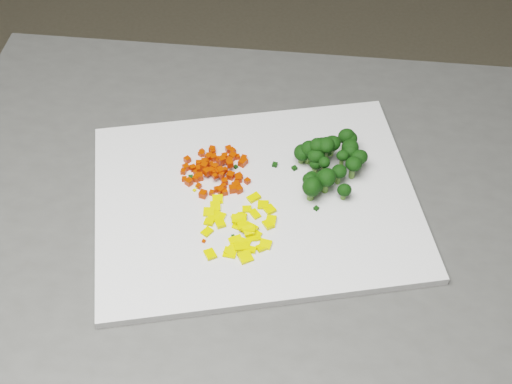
{
  "coord_description": "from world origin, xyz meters",
  "views": [
    {
      "loc": [
        -0.01,
        -0.44,
        1.59
      ],
      "look_at": [
        -0.0,
        0.15,
        0.92
      ],
      "focal_mm": 50.0,
      "sensor_mm": 36.0,
      "label": 1
    }
  ],
  "objects_px": {
    "counter_block": "(265,370)",
    "pepper_pile": "(236,224)",
    "cutting_board": "(256,200)",
    "broccoli_pile": "(325,158)",
    "carrot_pile": "(216,166)"
  },
  "relations": [
    {
      "from": "pepper_pile",
      "to": "counter_block",
      "type": "bearing_deg",
      "value": 50.93
    },
    {
      "from": "carrot_pile",
      "to": "pepper_pile",
      "type": "distance_m",
      "value": 0.1
    },
    {
      "from": "pepper_pile",
      "to": "broccoli_pile",
      "type": "relative_size",
      "value": 0.97
    },
    {
      "from": "counter_block",
      "to": "carrot_pile",
      "type": "distance_m",
      "value": 0.48
    },
    {
      "from": "cutting_board",
      "to": "pepper_pile",
      "type": "xyz_separation_m",
      "value": [
        -0.02,
        -0.05,
        0.01
      ]
    },
    {
      "from": "counter_block",
      "to": "pepper_pile",
      "type": "relative_size",
      "value": 8.63
    },
    {
      "from": "counter_block",
      "to": "pepper_pile",
      "type": "height_order",
      "value": "pepper_pile"
    },
    {
      "from": "cutting_board",
      "to": "broccoli_pile",
      "type": "height_order",
      "value": "broccoli_pile"
    },
    {
      "from": "cutting_board",
      "to": "carrot_pile",
      "type": "bearing_deg",
      "value": 140.47
    },
    {
      "from": "cutting_board",
      "to": "pepper_pile",
      "type": "height_order",
      "value": "pepper_pile"
    },
    {
      "from": "counter_block",
      "to": "broccoli_pile",
      "type": "xyz_separation_m",
      "value": [
        0.07,
        0.04,
        0.49
      ]
    },
    {
      "from": "counter_block",
      "to": "broccoli_pile",
      "type": "relative_size",
      "value": 8.34
    },
    {
      "from": "cutting_board",
      "to": "broccoli_pile",
      "type": "xyz_separation_m",
      "value": [
        0.09,
        0.04,
        0.03
      ]
    },
    {
      "from": "counter_block",
      "to": "carrot_pile",
      "type": "xyz_separation_m",
      "value": [
        -0.07,
        0.04,
        0.47
      ]
    },
    {
      "from": "counter_block",
      "to": "cutting_board",
      "type": "xyz_separation_m",
      "value": [
        -0.02,
        -0.0,
        0.46
      ]
    }
  ]
}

